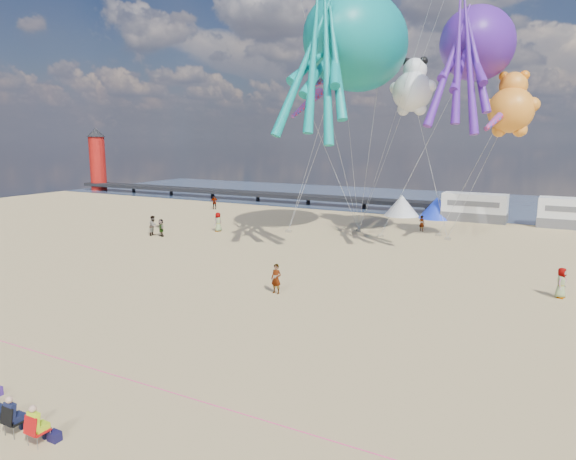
# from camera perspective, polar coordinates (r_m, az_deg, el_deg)

# --- Properties ---
(ground) EXTENTS (120.00, 120.00, 0.00)m
(ground) POSITION_cam_1_polar(r_m,az_deg,el_deg) (24.71, -9.78, -11.23)
(ground) COLOR tan
(ground) RESTS_ON ground
(water) EXTENTS (120.00, 120.00, 0.00)m
(water) POSITION_cam_1_polar(r_m,az_deg,el_deg) (74.90, 17.13, 2.97)
(water) COLOR #31425E
(water) RESTS_ON ground
(pier) EXTENTS (60.00, 3.00, 0.50)m
(pier) POSITION_cam_1_polar(r_m,az_deg,el_deg) (75.49, -5.97, 4.17)
(pier) COLOR black
(pier) RESTS_ON ground
(lighthouse) EXTENTS (2.60, 2.60, 9.00)m
(lighthouse) POSITION_cam_1_polar(r_m,az_deg,el_deg) (93.88, -20.38, 6.93)
(lighthouse) COLOR #A5140F
(lighthouse) RESTS_ON ground
(motorhome_0) EXTENTS (6.60, 2.50, 3.00)m
(motorhome_0) POSITION_cam_1_polar(r_m,az_deg,el_deg) (59.04, 20.01, 2.39)
(motorhome_0) COLOR silver
(motorhome_0) RESTS_ON ground
(motorhome_1) EXTENTS (6.60, 2.50, 3.00)m
(motorhome_1) POSITION_cam_1_polar(r_m,az_deg,el_deg) (58.45, 29.24, 1.62)
(motorhome_1) COLOR silver
(motorhome_1) RESTS_ON ground
(tent_white) EXTENTS (4.00, 4.00, 2.40)m
(tent_white) POSITION_cam_1_polar(r_m,az_deg,el_deg) (60.73, 12.51, 2.68)
(tent_white) COLOR white
(tent_white) RESTS_ON ground
(tent_blue) EXTENTS (4.00, 4.00, 2.40)m
(tent_blue) POSITION_cam_1_polar(r_m,az_deg,el_deg) (59.78, 16.20, 2.40)
(tent_blue) COLOR #1933CC
(tent_blue) RESTS_ON ground
(cooler_navy) EXTENTS (0.38, 0.28, 0.30)m
(cooler_navy) POSITION_cam_1_polar(r_m,az_deg,el_deg) (18.04, -24.52, -20.12)
(cooler_navy) COLOR #141238
(cooler_navy) RESTS_ON ground
(rope_line) EXTENTS (34.00, 0.03, 0.03)m
(rope_line) POSITION_cam_1_polar(r_m,az_deg,el_deg) (21.35, -18.37, -15.16)
(rope_line) COLOR #F2338C
(rope_line) RESTS_ON ground
(standing_person) EXTENTS (0.66, 0.45, 1.76)m
(standing_person) POSITION_cam_1_polar(r_m,az_deg,el_deg) (29.94, -1.32, -5.44)
(standing_person) COLOR tan
(standing_person) RESTS_ON ground
(beachgoer_0) EXTENTS (0.58, 0.73, 1.76)m
(beachgoer_0) POSITION_cam_1_polar(r_m,az_deg,el_deg) (33.00, 28.09, -5.20)
(beachgoer_0) COLOR #7F6659
(beachgoer_0) RESTS_ON ground
(beachgoer_1) EXTENTS (0.78, 1.02, 1.86)m
(beachgoer_1) POSITION_cam_1_polar(r_m,az_deg,el_deg) (48.95, -14.74, 0.47)
(beachgoer_1) COLOR #7F6659
(beachgoer_1) RESTS_ON ground
(beachgoer_3) EXTENTS (1.32, 1.18, 1.78)m
(beachgoer_3) POSITION_cam_1_polar(r_m,az_deg,el_deg) (65.38, -8.19, 3.08)
(beachgoer_3) COLOR #7F6659
(beachgoer_3) RESTS_ON ground
(beachgoer_4) EXTENTS (1.03, 0.76, 1.62)m
(beachgoer_4) POSITION_cam_1_polar(r_m,az_deg,el_deg) (48.36, -13.93, 0.25)
(beachgoer_4) COLOR #7F6659
(beachgoer_4) RESTS_ON ground
(beachgoer_5) EXTENTS (1.51, 0.89, 1.55)m
(beachgoer_5) POSITION_cam_1_polar(r_m,az_deg,el_deg) (51.20, 14.64, 0.72)
(beachgoer_5) COLOR #7F6659
(beachgoer_5) RESTS_ON ground
(beachgoer_6) EXTENTS (0.52, 0.72, 1.85)m
(beachgoer_6) POSITION_cam_1_polar(r_m,az_deg,el_deg) (49.84, -7.77, 0.89)
(beachgoer_6) COLOR #7F6659
(beachgoer_6) RESTS_ON ground
(sandbag_a) EXTENTS (0.50, 0.35, 0.22)m
(sandbag_a) POSITION_cam_1_polar(r_m,az_deg,el_deg) (49.02, 0.03, -0.14)
(sandbag_a) COLOR gray
(sandbag_a) RESTS_ON ground
(sandbag_b) EXTENTS (0.50, 0.35, 0.22)m
(sandbag_b) POSITION_cam_1_polar(r_m,az_deg,el_deg) (47.61, 10.24, -0.62)
(sandbag_b) COLOR gray
(sandbag_b) RESTS_ON ground
(sandbag_c) EXTENTS (0.50, 0.35, 0.22)m
(sandbag_c) POSITION_cam_1_polar(r_m,az_deg,el_deg) (47.54, 17.30, -0.95)
(sandbag_c) COLOR gray
(sandbag_c) RESTS_ON ground
(sandbag_d) EXTENTS (0.50, 0.35, 0.22)m
(sandbag_d) POSITION_cam_1_polar(r_m,az_deg,el_deg) (49.31, 16.37, -0.50)
(sandbag_d) COLOR gray
(sandbag_d) RESTS_ON ground
(sandbag_e) EXTENTS (0.50, 0.35, 0.22)m
(sandbag_e) POSITION_cam_1_polar(r_m,az_deg,el_deg) (50.02, 7.88, -0.03)
(sandbag_e) COLOR gray
(sandbag_e) RESTS_ON ground
(kite_octopus_teal) EXTENTS (7.10, 13.38, 14.60)m
(kite_octopus_teal) POSITION_cam_1_polar(r_m,az_deg,el_deg) (45.23, 7.65, 20.03)
(kite_octopus_teal) COLOR #0C8985
(kite_octopus_purple) EXTENTS (7.13, 11.51, 12.23)m
(kite_octopus_purple) POSITION_cam_1_polar(r_m,az_deg,el_deg) (44.88, 20.32, 18.80)
(kite_octopus_purple) COLOR #501D97
(kite_panda) EXTENTS (5.30, 5.14, 6.00)m
(kite_panda) POSITION_cam_1_polar(r_m,az_deg,el_deg) (48.26, 13.65, 14.71)
(kite_panda) COLOR white
(kite_teddy_orange) EXTENTS (4.70, 4.48, 6.04)m
(kite_teddy_orange) POSITION_cam_1_polar(r_m,az_deg,el_deg) (44.83, 23.52, 12.11)
(kite_teddy_orange) COLOR orange
(windsock_left) EXTENTS (3.51, 6.12, 6.21)m
(windsock_left) POSITION_cam_1_polar(r_m,az_deg,el_deg) (47.42, 5.24, 16.66)
(windsock_left) COLOR red
(windsock_mid) EXTENTS (2.99, 6.50, 6.52)m
(windsock_mid) POSITION_cam_1_polar(r_m,az_deg,el_deg) (44.11, 22.94, 12.05)
(windsock_mid) COLOR red
(windsock_right) EXTENTS (1.53, 5.12, 5.04)m
(windsock_right) POSITION_cam_1_polar(r_m,az_deg,el_deg) (47.49, 2.09, 13.82)
(windsock_right) COLOR red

